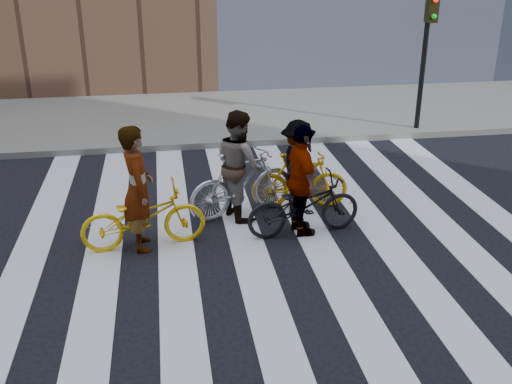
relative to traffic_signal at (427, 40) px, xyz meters
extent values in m
plane|color=black|center=(-4.40, -5.32, -2.28)|extent=(100.00, 100.00, 0.00)
cube|color=slate|center=(-4.40, 2.18, -2.20)|extent=(100.00, 5.00, 0.15)
cube|color=silver|center=(-8.25, -5.32, -2.27)|extent=(0.55, 10.00, 0.01)
cube|color=silver|center=(-7.15, -5.32, -2.27)|extent=(0.55, 10.00, 0.01)
cube|color=silver|center=(-6.05, -5.32, -2.27)|extent=(0.55, 10.00, 0.01)
cube|color=silver|center=(-4.95, -5.32, -2.27)|extent=(0.55, 10.00, 0.01)
cube|color=silver|center=(-3.85, -5.32, -2.27)|extent=(0.55, 10.00, 0.01)
cube|color=silver|center=(-2.75, -5.32, -2.27)|extent=(0.55, 10.00, 0.01)
cube|color=silver|center=(-1.65, -5.32, -2.27)|extent=(0.55, 10.00, 0.01)
cylinder|color=black|center=(0.00, 0.08, -0.68)|extent=(0.12, 0.12, 3.20)
cube|color=black|center=(0.00, -0.07, 0.72)|extent=(0.22, 0.28, 0.65)
sphere|color=red|center=(0.00, -0.22, 0.90)|extent=(0.12, 0.12, 0.12)
sphere|color=#0CCC26|center=(0.00, -0.22, 0.54)|extent=(0.12, 0.12, 0.12)
imported|color=yellow|center=(-6.52, -4.86, -1.78)|extent=(1.96, 0.89, 0.99)
imported|color=silver|center=(-4.87, -3.93, -1.69)|extent=(2.02, 1.16, 1.17)
imported|color=#F7B20D|center=(-3.83, -3.79, -1.77)|extent=(1.73, 0.64, 1.02)
imported|color=black|center=(-4.00, -4.80, -1.79)|extent=(1.94, 0.89, 0.98)
imported|color=slate|center=(-6.57, -4.86, -1.30)|extent=(0.55, 0.76, 1.95)
imported|color=slate|center=(-4.92, -3.93, -1.35)|extent=(0.96, 1.08, 1.86)
imported|color=slate|center=(-3.88, -3.79, -1.48)|extent=(0.69, 1.09, 1.60)
imported|color=slate|center=(-4.05, -4.80, -1.37)|extent=(0.58, 1.11, 1.82)
camera|label=1|loc=(-6.12, -13.27, 2.10)|focal=42.00mm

